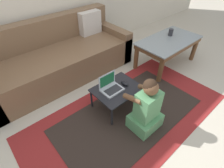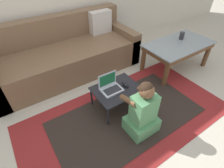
{
  "view_description": "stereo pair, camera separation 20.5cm",
  "coord_description": "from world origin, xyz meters",
  "px_view_note": "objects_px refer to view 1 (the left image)",
  "views": [
    {
      "loc": [
        -1.0,
        -1.0,
        1.66
      ],
      "look_at": [
        0.04,
        0.19,
        0.35
      ],
      "focal_mm": 28.0,
      "sensor_mm": 36.0,
      "label": 1
    },
    {
      "loc": [
        -0.84,
        -1.12,
        1.66
      ],
      "look_at": [
        0.04,
        0.19,
        0.35
      ],
      "focal_mm": 28.0,
      "sensor_mm": 36.0,
      "label": 2
    }
  ],
  "objects_px": {
    "coffee_table": "(168,44)",
    "cup_on_table": "(171,32)",
    "laptop_desk": "(117,90)",
    "laptop": "(111,87)",
    "couch": "(59,58)",
    "computer_mouse": "(125,83)",
    "person_seated": "(146,109)"
  },
  "relations": [
    {
      "from": "couch",
      "to": "computer_mouse",
      "type": "height_order",
      "value": "couch"
    },
    {
      "from": "coffee_table",
      "to": "person_seated",
      "type": "bearing_deg",
      "value": -153.59
    },
    {
      "from": "laptop_desk",
      "to": "computer_mouse",
      "type": "xyz_separation_m",
      "value": [
        0.12,
        -0.01,
        0.05
      ]
    },
    {
      "from": "laptop_desk",
      "to": "cup_on_table",
      "type": "distance_m",
      "value": 1.47
    },
    {
      "from": "couch",
      "to": "person_seated",
      "type": "bearing_deg",
      "value": -82.66
    },
    {
      "from": "couch",
      "to": "laptop_desk",
      "type": "height_order",
      "value": "couch"
    },
    {
      "from": "coffee_table",
      "to": "cup_on_table",
      "type": "height_order",
      "value": "cup_on_table"
    },
    {
      "from": "laptop_desk",
      "to": "computer_mouse",
      "type": "bearing_deg",
      "value": -2.63
    },
    {
      "from": "laptop",
      "to": "person_seated",
      "type": "xyz_separation_m",
      "value": [
        0.09,
        -0.47,
        -0.04
      ]
    },
    {
      "from": "computer_mouse",
      "to": "laptop",
      "type": "bearing_deg",
      "value": 168.16
    },
    {
      "from": "laptop_desk",
      "to": "couch",
      "type": "bearing_deg",
      "value": 99.22
    },
    {
      "from": "person_seated",
      "to": "cup_on_table",
      "type": "relative_size",
      "value": 6.1
    },
    {
      "from": "cup_on_table",
      "to": "couch",
      "type": "bearing_deg",
      "value": 152.5
    },
    {
      "from": "coffee_table",
      "to": "laptop",
      "type": "relative_size",
      "value": 4.35
    },
    {
      "from": "computer_mouse",
      "to": "cup_on_table",
      "type": "height_order",
      "value": "cup_on_table"
    },
    {
      "from": "coffee_table",
      "to": "cup_on_table",
      "type": "relative_size",
      "value": 9.7
    },
    {
      "from": "couch",
      "to": "cup_on_table",
      "type": "relative_size",
      "value": 20.05
    },
    {
      "from": "computer_mouse",
      "to": "cup_on_table",
      "type": "relative_size",
      "value": 1.0
    },
    {
      "from": "couch",
      "to": "laptop",
      "type": "bearing_deg",
      "value": -84.02
    },
    {
      "from": "couch",
      "to": "cup_on_table",
      "type": "distance_m",
      "value": 1.82
    },
    {
      "from": "laptop",
      "to": "laptop_desk",
      "type": "bearing_deg",
      "value": -26.85
    },
    {
      "from": "coffee_table",
      "to": "laptop_desk",
      "type": "height_order",
      "value": "coffee_table"
    },
    {
      "from": "couch",
      "to": "laptop",
      "type": "relative_size",
      "value": 8.98
    },
    {
      "from": "laptop",
      "to": "cup_on_table",
      "type": "distance_m",
      "value": 1.52
    },
    {
      "from": "laptop",
      "to": "cup_on_table",
      "type": "relative_size",
      "value": 2.23
    },
    {
      "from": "computer_mouse",
      "to": "laptop_desk",
      "type": "bearing_deg",
      "value": 177.37
    },
    {
      "from": "laptop_desk",
      "to": "laptop",
      "type": "relative_size",
      "value": 2.26
    },
    {
      "from": "laptop",
      "to": "computer_mouse",
      "type": "height_order",
      "value": "laptop"
    },
    {
      "from": "cup_on_table",
      "to": "person_seated",
      "type": "bearing_deg",
      "value": -153.18
    },
    {
      "from": "computer_mouse",
      "to": "person_seated",
      "type": "bearing_deg",
      "value": -103.3
    },
    {
      "from": "laptop",
      "to": "person_seated",
      "type": "height_order",
      "value": "person_seated"
    },
    {
      "from": "laptop_desk",
      "to": "laptop",
      "type": "distance_m",
      "value": 0.1
    }
  ]
}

